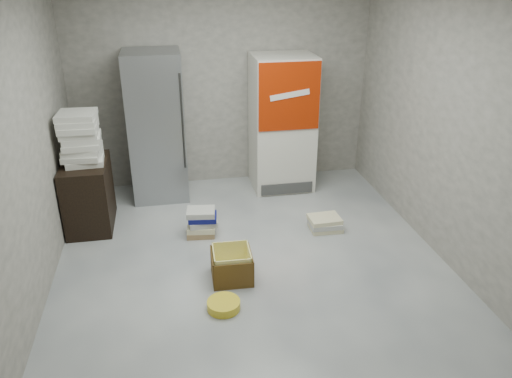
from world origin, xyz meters
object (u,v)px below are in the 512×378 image
Objects in this scene: coke_cooler at (282,123)px; cardboard_box at (232,267)px; wood_shelf at (89,195)px; steel_fridge at (157,127)px; phonebook_stack_main at (202,222)px.

coke_cooler is 2.47m from cardboard_box.
wood_shelf is 1.97× the size of cardboard_box.
coke_cooler is at bearing -0.18° from steel_fridge.
cardboard_box is (0.65, -2.13, -0.82)m from steel_fridge.
cardboard_box is (0.22, -0.92, -0.03)m from phonebook_stack_main.
wood_shelf reaches higher than cardboard_box.
steel_fridge reaches higher than phonebook_stack_main.
cardboard_box is (1.48, -1.40, -0.27)m from wood_shelf.
coke_cooler reaches higher than cardboard_box.
cardboard_box is at bearing -72.90° from steel_fridge.
wood_shelf is at bearing -163.72° from coke_cooler.
steel_fridge is at bearing 179.82° from coke_cooler.
steel_fridge is at bearing 108.89° from cardboard_box.
coke_cooler reaches higher than phonebook_stack_main.
wood_shelf reaches higher than phonebook_stack_main.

